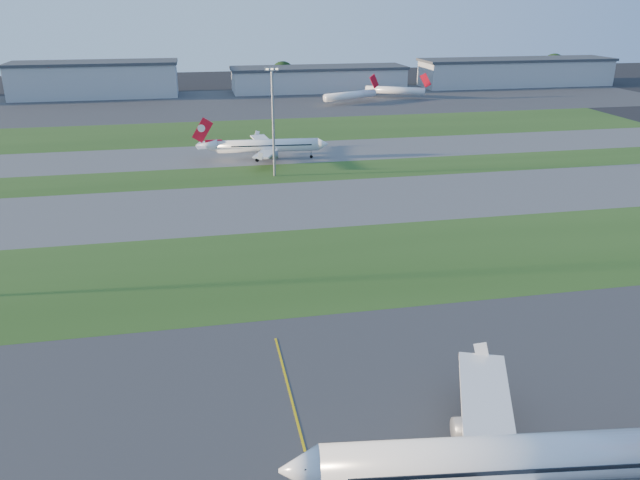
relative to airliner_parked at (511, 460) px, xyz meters
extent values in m
cube|color=#254617|center=(-20.91, 53.02, -4.28)|extent=(300.00, 34.00, 0.01)
cube|color=#515154|center=(-20.91, 86.02, -4.28)|extent=(300.00, 32.00, 0.01)
cube|color=#254617|center=(-20.91, 111.02, -4.28)|extent=(300.00, 18.00, 0.01)
cube|color=#515154|center=(-20.91, 133.02, -4.28)|extent=(300.00, 26.00, 0.01)
cube|color=#254617|center=(-20.91, 166.02, -4.28)|extent=(300.00, 40.00, 0.01)
cube|color=#333335|center=(-20.91, 226.02, -4.28)|extent=(400.00, 80.00, 0.01)
cylinder|color=white|center=(-0.37, 0.05, 0.12)|extent=(31.69, 7.83, 3.98)
cube|color=white|center=(1.70, 8.24, -0.40)|extent=(10.05, 16.36, 1.62)
cylinder|color=slate|center=(-0.15, 6.14, -1.56)|extent=(4.66, 2.93, 2.41)
cylinder|color=white|center=(-5.38, 126.25, -0.52)|extent=(27.04, 5.35, 3.40)
cube|color=red|center=(-22.35, 127.49, 4.05)|extent=(5.82, 0.74, 6.78)
cube|color=white|center=(-5.75, 133.46, -0.97)|extent=(6.26, 13.92, 1.38)
cube|color=white|center=(-6.79, 119.17, -0.97)|extent=(8.02, 14.02, 1.38)
cylinder|color=slate|center=(-4.55, 131.39, -1.95)|extent=(3.90, 2.33, 2.06)
cylinder|color=slate|center=(-5.31, 121.04, -1.95)|extent=(3.90, 2.33, 2.06)
cylinder|color=white|center=(39.61, 216.56, -1.08)|extent=(24.84, 14.10, 3.20)
cube|color=red|center=(51.34, 222.17, 3.72)|extent=(4.80, 2.50, 6.16)
cylinder|color=white|center=(62.50, 227.56, -1.08)|extent=(24.37, 15.24, 3.20)
cube|color=red|center=(73.91, 221.34, 3.72)|extent=(4.69, 2.74, 6.16)
cylinder|color=gray|center=(-5.91, 109.02, 8.22)|extent=(0.60, 0.60, 25.00)
cube|color=gray|center=(-5.91, 109.02, 21.12)|extent=(3.20, 0.50, 0.80)
cube|color=#FFF2CC|center=(-5.91, 109.02, 21.12)|extent=(2.80, 0.70, 0.35)
cube|color=#93959A|center=(-65.91, 256.02, 2.72)|extent=(70.00, 22.00, 14.00)
cube|color=#383A3F|center=(-65.91, 256.02, 10.32)|extent=(71.40, 23.00, 1.20)
cube|color=#93959A|center=(34.09, 256.02, 0.72)|extent=(80.00, 22.00, 10.00)
cube|color=#383A3F|center=(34.09, 256.02, 6.32)|extent=(81.60, 23.00, 1.20)
cube|color=#93959A|center=(134.09, 256.02, 1.72)|extent=(95.00, 22.00, 12.00)
cube|color=#383A3F|center=(134.09, 256.02, 8.32)|extent=(96.90, 23.00, 1.20)
cylinder|color=black|center=(-40.91, 267.02, -2.48)|extent=(1.00, 1.00, 3.60)
sphere|color=black|center=(-40.91, 267.02, 1.57)|extent=(9.90, 9.90, 9.90)
cylinder|color=black|center=(19.09, 270.02, -2.18)|extent=(1.00, 1.00, 4.20)
sphere|color=black|center=(19.09, 270.02, 2.54)|extent=(11.55, 11.55, 11.55)
cylinder|color=black|center=(94.09, 268.02, -2.38)|extent=(1.00, 1.00, 3.80)
sphere|color=black|center=(94.09, 268.02, 1.89)|extent=(10.45, 10.45, 10.45)
cylinder|color=black|center=(164.09, 272.02, -1.98)|extent=(1.00, 1.00, 4.60)
sphere|color=black|center=(164.09, 272.02, 3.19)|extent=(12.65, 12.65, 12.65)
camera|label=1|loc=(-23.91, -38.09, 36.04)|focal=35.00mm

